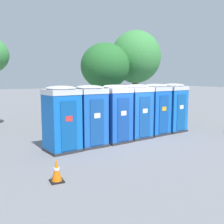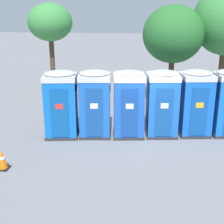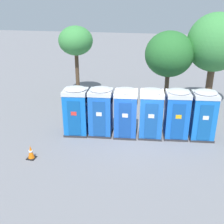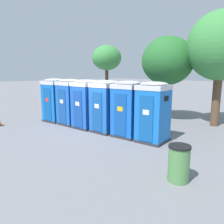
% 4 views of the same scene
% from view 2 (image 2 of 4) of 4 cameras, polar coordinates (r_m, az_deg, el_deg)
% --- Properties ---
extents(ground_plane, '(120.00, 120.00, 0.00)m').
position_cam_2_polar(ground_plane, '(12.33, 5.97, -4.21)').
color(ground_plane, slate).
extents(portapotty_0, '(1.42, 1.40, 2.54)m').
position_cam_2_polar(portapotty_0, '(11.99, -9.27, 1.51)').
color(portapotty_0, '#2D2D33').
rests_on(portapotty_0, ground).
extents(portapotty_1, '(1.34, 1.35, 2.54)m').
position_cam_2_polar(portapotty_1, '(11.92, -3.12, 1.61)').
color(portapotty_1, '#2D2D33').
rests_on(portapotty_1, ground).
extents(portapotty_2, '(1.33, 1.36, 2.54)m').
position_cam_2_polar(portapotty_2, '(11.88, 3.07, 1.57)').
color(portapotty_2, '#2D2D33').
rests_on(portapotty_2, ground).
extents(portapotty_3, '(1.33, 1.34, 2.54)m').
position_cam_2_polar(portapotty_3, '(12.08, 9.15, 1.63)').
color(portapotty_3, '#2D2D33').
rests_on(portapotty_3, ground).
extents(portapotty_4, '(1.37, 1.38, 2.54)m').
position_cam_2_polar(portapotty_4, '(12.42, 14.95, 1.69)').
color(portapotty_4, '#2D2D33').
rests_on(portapotty_4, ground).
extents(street_tree_1, '(3.02, 3.02, 4.97)m').
position_cam_2_polar(street_tree_1, '(16.12, 11.13, 13.72)').
color(street_tree_1, '#4C3826').
rests_on(street_tree_1, ground).
extents(street_tree_2, '(2.45, 2.45, 5.10)m').
position_cam_2_polar(street_tree_2, '(18.13, -11.24, 15.66)').
color(street_tree_2, '#4C3826').
rests_on(street_tree_2, ground).
extents(traffic_cone, '(0.36, 0.36, 0.64)m').
position_cam_2_polar(traffic_cone, '(10.19, -19.42, -8.21)').
color(traffic_cone, black).
rests_on(traffic_cone, ground).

